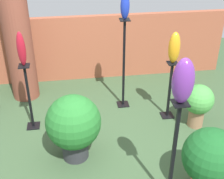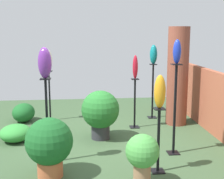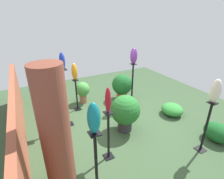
{
  "view_description": "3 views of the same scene",
  "coord_description": "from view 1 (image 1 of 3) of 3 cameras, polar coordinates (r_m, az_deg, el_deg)",
  "views": [
    {
      "loc": [
        -0.3,
        -3.43,
        3.03
      ],
      "look_at": [
        0.23,
        0.19,
        0.89
      ],
      "focal_mm": 50.0,
      "sensor_mm": 36.0,
      "label": 1
    },
    {
      "loc": [
        5.56,
        -0.42,
        2.09
      ],
      "look_at": [
        -0.23,
        0.15,
        1.0
      ],
      "focal_mm": 50.0,
      "sensor_mm": 36.0,
      "label": 2
    },
    {
      "loc": [
        -3.47,
        1.95,
        2.78
      ],
      "look_at": [
        0.07,
        0.1,
        1.02
      ],
      "focal_mm": 28.0,
      "sensor_mm": 36.0,
      "label": 3
    }
  ],
  "objects": [
    {
      "name": "ground_plane",
      "position": [
        4.59,
        -2.6,
        -11.07
      ],
      "size": [
        8.0,
        8.0,
        0.0
      ],
      "primitive_type": "plane",
      "color": "#385133"
    },
    {
      "name": "pedestal_amber",
      "position": [
        5.11,
        10.45,
        -0.62
      ],
      "size": [
        0.2,
        0.2,
        0.99
      ],
      "color": "black",
      "rests_on": "ground"
    },
    {
      "name": "art_vase_violet",
      "position": [
        3.02,
        12.87,
        1.5
      ],
      "size": [
        0.21,
        0.21,
        0.48
      ],
      "primitive_type": "ellipsoid",
      "color": "#6B2D8C",
      "rests_on": "pedestal_violet"
    },
    {
      "name": "pedestal_ruby",
      "position": [
        4.91,
        -14.85,
        -1.92
      ],
      "size": [
        0.2,
        0.2,
        1.08
      ],
      "color": "black",
      "rests_on": "ground"
    },
    {
      "name": "art_vase_ruby",
      "position": [
        4.54,
        -16.24,
        7.12
      ],
      "size": [
        0.12,
        0.11,
        0.51
      ],
      "primitive_type": "ellipsoid",
      "color": "maroon",
      "rests_on": "pedestal_ruby"
    },
    {
      "name": "brick_pillar",
      "position": [
        5.57,
        -16.79,
        8.64
      ],
      "size": [
        0.47,
        0.47,
        2.19
      ],
      "primitive_type": "cylinder",
      "color": "brown",
      "rests_on": "ground"
    },
    {
      "name": "pedestal_violet",
      "position": [
        3.59,
        11.07,
        -12.33
      ],
      "size": [
        0.2,
        0.2,
        1.37
      ],
      "color": "black",
      "rests_on": "ground"
    },
    {
      "name": "brick_wall_back",
      "position": [
        6.2,
        -4.99,
        7.54
      ],
      "size": [
        5.6,
        0.12,
        1.29
      ],
      "primitive_type": "cube",
      "color": "#9E5138",
      "rests_on": "ground"
    },
    {
      "name": "potted_plant_near_pillar",
      "position": [
        4.18,
        -7.05,
        -6.33
      ],
      "size": [
        0.74,
        0.74,
        0.96
      ],
      "color": "#2D2D33",
      "rests_on": "ground"
    },
    {
      "name": "potted_plant_back_center",
      "position": [
        3.9,
        17.62,
        -12.01
      ],
      "size": [
        0.69,
        0.69,
        0.88
      ],
      "color": "#B25B38",
      "rests_on": "ground"
    },
    {
      "name": "art_vase_cobalt",
      "position": [
        4.83,
        2.39,
        15.0
      ],
      "size": [
        0.14,
        0.13,
        0.4
      ],
      "primitive_type": "ellipsoid",
      "color": "#192D9E",
      "rests_on": "pedestal_cobalt"
    },
    {
      "name": "art_vase_amber",
      "position": [
        4.76,
        11.32,
        7.51
      ],
      "size": [
        0.18,
        0.17,
        0.49
      ],
      "primitive_type": "ellipsoid",
      "color": "orange",
      "rests_on": "pedestal_amber"
    },
    {
      "name": "pedestal_cobalt",
      "position": [
        5.2,
        2.15,
        3.93
      ],
      "size": [
        0.2,
        0.2,
        1.56
      ],
      "color": "black",
      "rests_on": "ground"
    },
    {
      "name": "potted_plant_mid_right",
      "position": [
        4.99,
        15.51,
        -2.21
      ],
      "size": [
        0.47,
        0.47,
        0.72
      ],
      "color": "#936B4C",
      "rests_on": "ground"
    }
  ]
}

